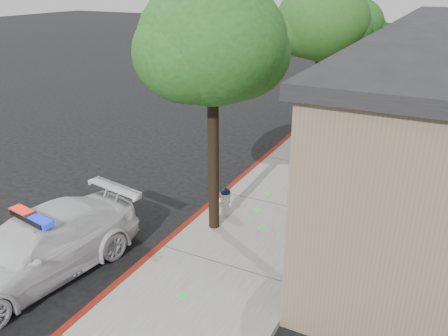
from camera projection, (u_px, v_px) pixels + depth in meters
The scene contains 8 objects.
ground at pixel (159, 250), 9.97m from camera, with size 120.00×120.00×0.00m, color black.
sidewalk at pixel (276, 206), 11.73m from camera, with size 3.20×60.00×0.15m, color gray.
red_curb at pixel (223, 194), 12.37m from camera, with size 0.14×60.00×0.16m, color maroon.
police_car at pixel (37, 248), 8.91m from camera, with size 2.48×4.62×1.39m.
fire_hydrant at pixel (225, 201), 11.08m from camera, with size 0.41×0.35×0.71m.
street_tree_near at pixel (213, 48), 9.05m from camera, with size 3.01×3.15×5.51m.
street_tree_mid at pixel (323, 25), 13.78m from camera, with size 2.93×2.87×5.41m.
street_tree_far at pixel (351, 28), 17.55m from camera, with size 2.66×2.55×4.81m.
Camera 1 is at (5.13, -6.90, 5.55)m, focal length 36.20 mm.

